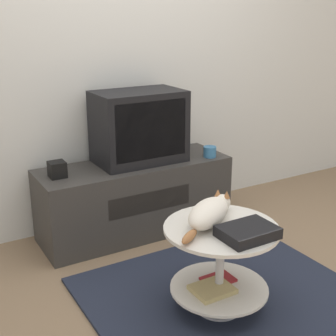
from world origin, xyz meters
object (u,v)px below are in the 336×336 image
object	(u,v)px
tv	(139,127)
cat	(209,212)
dvd_box	(248,232)
speaker	(57,169)

from	to	relation	value
tv	cat	bearing A→B (deg)	-97.74
tv	dvd_box	bearing A→B (deg)	-93.34
dvd_box	cat	world-z (taller)	cat
tv	dvd_box	size ratio (longest dim) A/B	2.28
speaker	dvd_box	xyz separation A→B (m)	(0.53, -1.23, -0.05)
speaker	dvd_box	bearing A→B (deg)	-66.67
cat	tv	bearing A→B (deg)	50.16
tv	cat	xyz separation A→B (m)	(-0.14, -1.04, -0.21)
tv	cat	size ratio (longest dim) A/B	1.29
tv	speaker	xyz separation A→B (m)	(-0.60, -0.04, -0.20)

